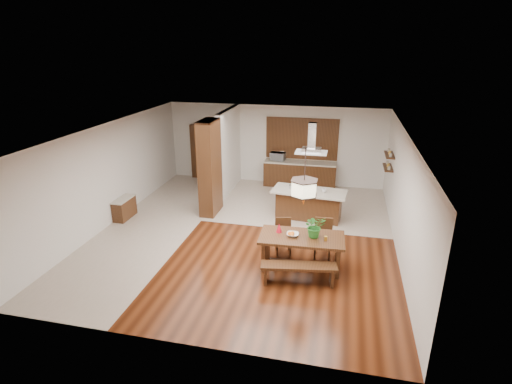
% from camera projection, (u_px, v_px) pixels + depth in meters
% --- Properties ---
extents(room_shell, '(9.00, 9.04, 2.92)m').
position_uv_depth(room_shell, '(245.00, 162.00, 10.42)').
color(room_shell, '#3B190A').
rests_on(room_shell, ground).
extents(tile_hallway, '(2.50, 9.00, 0.01)m').
position_uv_depth(tile_hallway, '(155.00, 224.00, 11.71)').
color(tile_hallway, '#C2B2A2').
rests_on(tile_hallway, ground).
extents(tile_kitchen, '(5.50, 4.00, 0.01)m').
position_uv_depth(tile_kitchen, '(301.00, 204.00, 13.17)').
color(tile_kitchen, '#C2B2A2').
rests_on(tile_kitchen, ground).
extents(soffit_band, '(8.00, 9.00, 0.02)m').
position_uv_depth(soffit_band, '(245.00, 131.00, 10.14)').
color(soffit_band, '#3E200F').
rests_on(soffit_band, room_shell).
extents(partition_pier, '(0.45, 1.00, 2.90)m').
position_uv_depth(partition_pier, '(210.00, 168.00, 12.02)').
color(partition_pier, black).
rests_on(partition_pier, ground).
extents(partition_stub, '(0.18, 2.40, 2.90)m').
position_uv_depth(partition_stub, '(229.00, 151.00, 13.94)').
color(partition_stub, silver).
rests_on(partition_stub, ground).
extents(hallway_console, '(0.37, 0.88, 0.63)m').
position_uv_depth(hallway_console, '(124.00, 208.00, 12.00)').
color(hallway_console, black).
rests_on(hallway_console, ground).
extents(hallway_doorway, '(1.10, 0.20, 2.10)m').
position_uv_depth(hallway_doorway, '(205.00, 152.00, 15.35)').
color(hallway_doorway, black).
rests_on(hallway_doorway, ground).
extents(rear_counter, '(2.60, 0.62, 0.95)m').
position_uv_depth(rear_counter, '(300.00, 174.00, 14.61)').
color(rear_counter, black).
rests_on(rear_counter, ground).
extents(kitchen_window, '(2.60, 0.08, 1.50)m').
position_uv_depth(kitchen_window, '(302.00, 138.00, 14.41)').
color(kitchen_window, brown).
rests_on(kitchen_window, room_shell).
extents(shelf_lower, '(0.26, 0.90, 0.04)m').
position_uv_depth(shelf_lower, '(388.00, 167.00, 12.24)').
color(shelf_lower, black).
rests_on(shelf_lower, room_shell).
extents(shelf_upper, '(0.26, 0.90, 0.04)m').
position_uv_depth(shelf_upper, '(389.00, 155.00, 12.10)').
color(shelf_upper, black).
rests_on(shelf_upper, room_shell).
extents(dining_table, '(1.98, 1.05, 0.81)m').
position_uv_depth(dining_table, '(301.00, 245.00, 9.25)').
color(dining_table, black).
rests_on(dining_table, ground).
extents(dining_bench, '(1.69, 0.62, 0.47)m').
position_uv_depth(dining_bench, '(299.00, 274.00, 8.73)').
color(dining_bench, black).
rests_on(dining_bench, ground).
extents(dining_chair_left, '(0.49, 0.49, 0.91)m').
position_uv_depth(dining_chair_left, '(283.00, 237.00, 9.92)').
color(dining_chair_left, black).
rests_on(dining_chair_left, ground).
extents(dining_chair_right, '(0.44, 0.44, 0.97)m').
position_uv_depth(dining_chair_right, '(323.00, 239.00, 9.75)').
color(dining_chair_right, black).
rests_on(dining_chair_right, ground).
extents(pendant_lantern, '(0.64, 0.64, 1.31)m').
position_uv_depth(pendant_lantern, '(305.00, 177.00, 8.67)').
color(pendant_lantern, beige).
rests_on(pendant_lantern, room_shell).
extents(foliage_plant, '(0.60, 0.56, 0.53)m').
position_uv_depth(foliage_plant, '(315.00, 226.00, 9.07)').
color(foliage_plant, '#277125').
rests_on(foliage_plant, dining_table).
extents(fruit_bowl, '(0.29, 0.29, 0.07)m').
position_uv_depth(fruit_bowl, '(293.00, 235.00, 9.18)').
color(fruit_bowl, '#B8AFA1').
rests_on(fruit_bowl, dining_table).
extents(napkin_cone, '(0.18, 0.18, 0.22)m').
position_uv_depth(napkin_cone, '(279.00, 228.00, 9.35)').
color(napkin_cone, red).
rests_on(napkin_cone, dining_table).
extents(gold_ornament, '(0.07, 0.07, 0.10)m').
position_uv_depth(gold_ornament, '(326.00, 238.00, 8.97)').
color(gold_ornament, gold).
rests_on(gold_ornament, dining_table).
extents(kitchen_island, '(2.25, 1.15, 0.90)m').
position_uv_depth(kitchen_island, '(309.00, 204.00, 11.96)').
color(kitchen_island, black).
rests_on(kitchen_island, ground).
extents(range_hood, '(0.90, 0.55, 0.87)m').
position_uv_depth(range_hood, '(312.00, 138.00, 11.26)').
color(range_hood, silver).
rests_on(range_hood, room_shell).
extents(island_cup, '(0.17, 0.17, 0.11)m').
position_uv_depth(island_cup, '(324.00, 191.00, 11.61)').
color(island_cup, silver).
rests_on(island_cup, kitchen_island).
extents(microwave, '(0.57, 0.43, 0.29)m').
position_uv_depth(microwave, '(278.00, 156.00, 14.60)').
color(microwave, '#B5B8BC').
rests_on(microwave, rear_counter).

